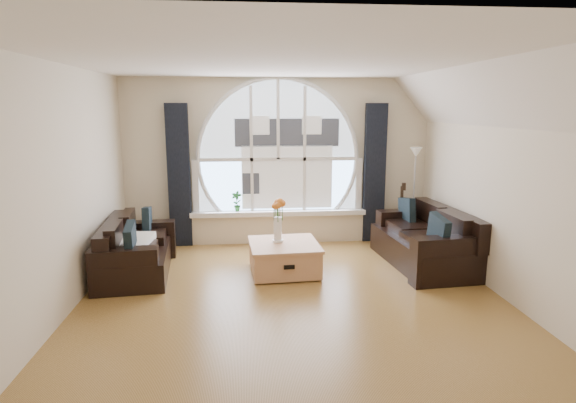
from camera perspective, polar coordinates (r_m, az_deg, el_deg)
The scene contains 21 objects.
ground at distance 5.51m, azimuth 0.86°, elevation -12.63°, with size 5.00×5.50×0.01m, color brown.
ceiling at distance 5.06m, azimuth 0.95°, elevation 16.56°, with size 5.00×5.50×0.01m, color silver.
wall_back at distance 7.83m, azimuth -1.22°, elevation 4.81°, with size 5.00×0.01×2.70m, color beige.
wall_front at distance 2.49m, azimuth 7.67°, elevation -9.71°, with size 5.00×0.01×2.70m, color beige.
wall_left at distance 5.46m, azimuth -26.21°, elevation 0.78°, with size 0.01×5.50×2.70m, color beige.
wall_right at distance 5.92m, azimuth 25.73°, elevation 1.57°, with size 0.01×5.50×2.70m, color beige.
attic_slope at distance 5.71m, azimuth 23.97°, elevation 11.50°, with size 0.92×5.50×0.72m, color silver.
arched_window at distance 7.77m, azimuth -1.21°, elevation 6.79°, with size 2.60×0.06×2.15m, color silver.
window_sill at distance 7.87m, azimuth -1.14°, elevation -1.36°, with size 2.90×0.22×0.08m, color white.
window_frame at distance 7.74m, azimuth -1.20°, elevation 6.78°, with size 2.76×0.08×2.15m, color white.
neighbor_house at distance 7.78m, azimuth -0.09°, elevation 5.88°, with size 1.70×0.02×1.50m, color silver.
curtain_left at distance 7.79m, azimuth -12.99°, elevation 3.00°, with size 0.35×0.12×2.30m, color black.
curtain_right at distance 8.01m, azimuth 10.37°, elevation 3.33°, with size 0.35×0.12×2.30m, color black.
sofa_left at distance 6.75m, azimuth -17.77°, elevation -5.04°, with size 0.81×1.63×0.72m, color black.
sofa_right at distance 7.07m, azimuth 16.03°, elevation -4.19°, with size 0.92×1.83×0.81m, color black.
coffee_chest at distance 6.53m, azimuth -0.48°, elevation -6.61°, with size 0.93×0.93×0.45m, color tan.
throw_blanket at distance 6.57m, azimuth -18.54°, elevation -4.61°, with size 0.55×0.55×0.10m, color silver.
vase_flowers at distance 6.44m, azimuth -1.25°, elevation -1.54°, with size 0.24×0.24×0.70m, color white.
floor_lamp at distance 8.07m, azimuth 14.90°, elevation 0.67°, with size 0.24×0.24×1.60m, color #B2B2B2.
guitar at distance 7.90m, azimuth 13.36°, elevation -1.48°, with size 0.36×0.24×1.06m, color brown.
potted_plant at distance 7.81m, azimuth -6.20°, elevation 0.02°, with size 0.18×0.12×0.33m, color #1E6023.
Camera 1 is at (-0.53, -5.01, 2.24)m, focal length 29.52 mm.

